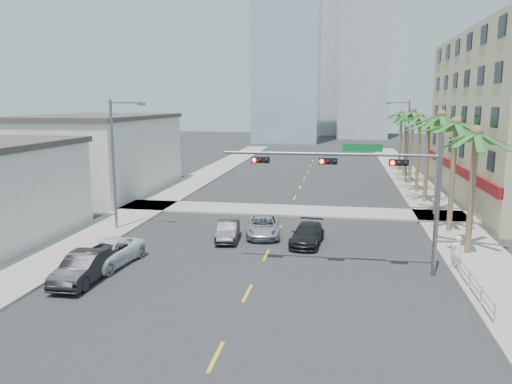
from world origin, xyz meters
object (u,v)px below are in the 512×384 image
car_parked_far (107,253)px  car_lane_center (263,226)px  car_parked_mid (84,267)px  car_lane_left (228,231)px  traffic_signal_mast (373,177)px  pedestrian (457,252)px  car_lane_right (307,234)px

car_parked_far → car_lane_center: bearing=52.7°
car_parked_far → car_lane_center: size_ratio=1.09×
car_parked_mid → car_lane_left: bearing=57.8°
traffic_signal_mast → pedestrian: (4.52, 0.98, -4.02)m
pedestrian → car_lane_center: bearing=-57.7°
traffic_signal_mast → pedestrian: size_ratio=6.21×
car_parked_far → pedestrian: (18.61, 2.28, 0.35)m
traffic_signal_mast → car_lane_left: traffic_signal_mast is taller
car_parked_mid → car_lane_left: (5.34, 8.65, -0.12)m
car_parked_far → traffic_signal_mast: bearing=12.4°
car_lane_left → car_lane_right: 5.14m
car_lane_left → car_lane_right: bearing=-8.0°
car_parked_mid → pedestrian: (18.59, 4.79, 0.30)m
traffic_signal_mast → car_lane_right: bearing=127.0°
car_lane_center → car_lane_left: bearing=-152.4°
car_lane_left → pedestrian: (13.25, -3.86, 0.42)m
car_parked_mid → car_lane_right: 13.55m
traffic_signal_mast → car_parked_far: traffic_signal_mast is taller
car_lane_left → traffic_signal_mast: bearing=-36.2°
pedestrian → car_parked_far: bearing=-25.1°
car_parked_mid → car_lane_center: size_ratio=0.98×
car_parked_mid → car_lane_left: size_ratio=1.19×
car_lane_right → pedestrian: size_ratio=2.45×
car_lane_right → car_parked_far: bearing=-145.0°
car_lane_left → car_parked_far: bearing=-138.4°
car_lane_left → car_lane_center: 2.57m
car_lane_left → car_lane_right: car_lane_right is taller
traffic_signal_mast → car_parked_far: size_ratio=2.21×
car_parked_mid → pedestrian: 19.20m
pedestrian → car_lane_left: bearing=-48.4°
traffic_signal_mast → car_lane_center: traffic_signal_mast is taller
car_parked_far → car_lane_left: bearing=56.0°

